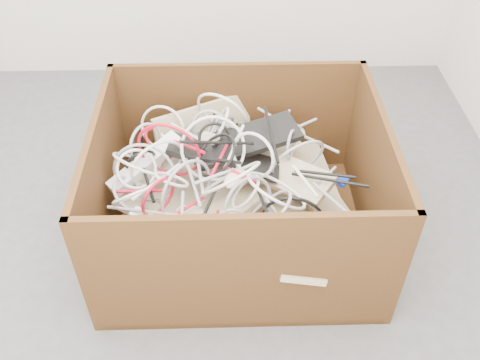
{
  "coord_description": "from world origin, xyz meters",
  "views": [
    {
      "loc": [
        0.2,
        -1.38,
        1.7
      ],
      "look_at": [
        0.24,
        0.15,
        0.3
      ],
      "focal_mm": 39.67,
      "sensor_mm": 36.0,
      "label": 1
    }
  ],
  "objects_px": {
    "power_strip_left": "(145,163)",
    "power_strip_right": "(163,229)",
    "vga_plug": "(341,181)",
    "cardboard_box": "(237,210)"
  },
  "relations": [
    {
      "from": "power_strip_left",
      "to": "power_strip_right",
      "type": "distance_m",
      "value": 0.31
    },
    {
      "from": "power_strip_left",
      "to": "power_strip_right",
      "type": "xyz_separation_m",
      "value": [
        0.08,
        -0.29,
        -0.06
      ]
    },
    {
      "from": "cardboard_box",
      "to": "power_strip_right",
      "type": "xyz_separation_m",
      "value": [
        -0.27,
        -0.25,
        0.16
      ]
    },
    {
      "from": "power_strip_left",
      "to": "power_strip_right",
      "type": "bearing_deg",
      "value": -114.81
    },
    {
      "from": "cardboard_box",
      "to": "power_strip_left",
      "type": "relative_size",
      "value": 3.25
    },
    {
      "from": "cardboard_box",
      "to": "power_strip_left",
      "type": "xyz_separation_m",
      "value": [
        -0.35,
        0.05,
        0.22
      ]
    },
    {
      "from": "power_strip_right",
      "to": "power_strip_left",
      "type": "bearing_deg",
      "value": 134.38
    },
    {
      "from": "power_strip_right",
      "to": "cardboard_box",
      "type": "bearing_deg",
      "value": 70.9
    },
    {
      "from": "power_strip_right",
      "to": "vga_plug",
      "type": "height_order",
      "value": "power_strip_right"
    },
    {
      "from": "cardboard_box",
      "to": "vga_plug",
      "type": "relative_size",
      "value": 23.93
    }
  ]
}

